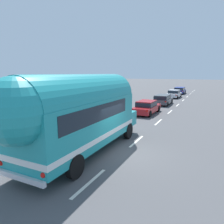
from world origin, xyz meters
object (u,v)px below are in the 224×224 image
at_px(car_lead, 147,107).
at_px(car_second, 163,99).
at_px(car_fourth, 180,90).
at_px(car_third, 174,93).
at_px(painted_bus, 78,112).

xyz_separation_m(car_lead, car_second, (0.17, 7.07, 0.05)).
bearing_deg(car_second, car_fourth, 90.66).
height_order(car_lead, car_third, same).
height_order(painted_bus, car_fourth, painted_bus).
bearing_deg(car_lead, car_second, 88.61).
distance_m(car_third, car_fourth, 7.91).
height_order(car_lead, car_fourth, same).
bearing_deg(car_third, car_lead, -90.45).
height_order(car_lead, car_second, same).
height_order(car_second, car_fourth, same).
bearing_deg(car_fourth, car_third, -88.91).
distance_m(painted_bus, car_third, 28.64).
bearing_deg(car_second, painted_bus, -89.98).
xyz_separation_m(car_lead, car_fourth, (-0.03, 24.04, 0.05)).
bearing_deg(car_third, car_fourth, 91.09).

